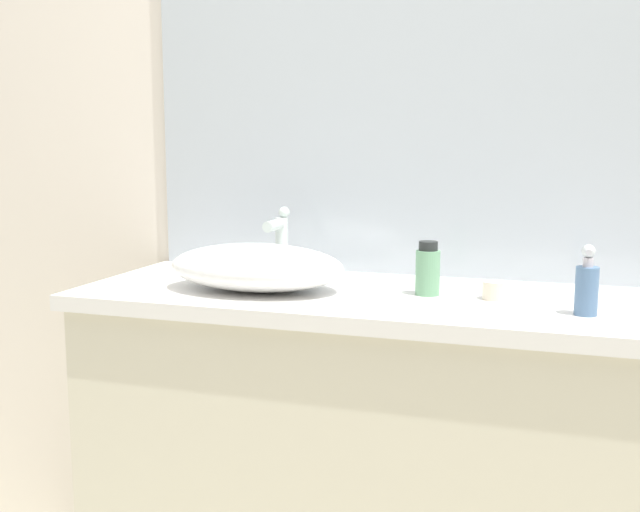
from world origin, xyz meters
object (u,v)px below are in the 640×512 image
at_px(soap_dispenser, 587,286).
at_px(candle_jar, 495,290).
at_px(sink_basin, 256,267).
at_px(lotion_bottle, 427,270).

relative_size(soap_dispenser, candle_jar, 2.53).
distance_m(soap_dispenser, candle_jar, 0.21).
xyz_separation_m(sink_basin, soap_dispenser, (0.71, -0.03, 0.00)).
bearing_deg(lotion_bottle, candle_jar, -1.23).
relative_size(soap_dispenser, lotion_bottle, 1.17).
xyz_separation_m(sink_basin, candle_jar, (0.53, 0.06, -0.03)).
bearing_deg(lotion_bottle, soap_dispenser, -16.72).
height_order(soap_dispenser, lotion_bottle, soap_dispenser).
bearing_deg(soap_dispenser, candle_jar, 152.13).
height_order(soap_dispenser, candle_jar, soap_dispenser).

